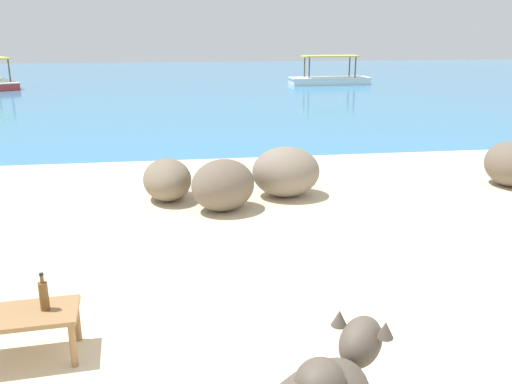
{
  "coord_description": "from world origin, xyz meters",
  "views": [
    {
      "loc": [
        -1.12,
        -3.2,
        2.43
      ],
      "look_at": [
        -0.2,
        3.0,
        0.55
      ],
      "focal_mm": 38.1,
      "sensor_mm": 36.0,
      "label": 1
    }
  ],
  "objects": [
    {
      "name": "shore_rock_small",
      "position": [
        4.09,
        4.45,
        0.39
      ],
      "size": [
        0.86,
        1.01,
        0.71
      ],
      "primitive_type": "ellipsoid",
      "rotation": [
        0.0,
        0.0,
        1.71
      ],
      "color": "#6B5B4C",
      "rests_on": "sand_beach"
    },
    {
      "name": "boat_white",
      "position": [
        5.88,
        21.28,
        0.29
      ],
      "size": [
        3.71,
        1.3,
        1.29
      ],
      "rotation": [
        0.0,
        0.0,
        0.04
      ],
      "color": "white",
      "rests_on": "water_surface"
    },
    {
      "name": "shore_rock_medium",
      "position": [
        0.45,
        4.43,
        0.41
      ],
      "size": [
        1.09,
        0.97,
        0.74
      ],
      "primitive_type": "ellipsoid",
      "rotation": [
        0.0,
        0.0,
        0.1
      ],
      "color": "gray",
      "rests_on": "sand_beach"
    },
    {
      "name": "bottle",
      "position": [
        -2.14,
        0.62,
        0.54
      ],
      "size": [
        0.07,
        0.07,
        0.3
      ],
      "color": "brown",
      "rests_on": "low_bench_table"
    },
    {
      "name": "water_surface",
      "position": [
        0.0,
        22.0,
        0.0
      ],
      "size": [
        60.0,
        36.0,
        0.03
      ],
      "primitive_type": "cube",
      "color": "teal",
      "rests_on": "ground"
    },
    {
      "name": "shore_rock_large",
      "position": [
        -1.29,
        4.51,
        0.34
      ],
      "size": [
        0.76,
        1.03,
        0.6
      ],
      "primitive_type": "ellipsoid",
      "rotation": [
        0.0,
        0.0,
        1.64
      ],
      "color": "#756651",
      "rests_on": "sand_beach"
    },
    {
      "name": "low_bench_table",
      "position": [
        -2.29,
        0.59,
        0.36
      ],
      "size": [
        0.79,
        0.5,
        0.39
      ],
      "rotation": [
        0.0,
        0.0,
        0.08
      ],
      "color": "olive",
      "rests_on": "sand_beach"
    },
    {
      "name": "shore_rock_flat",
      "position": [
        -0.53,
        3.9,
        0.4
      ],
      "size": [
        1.18,
        1.13,
        0.71
      ],
      "primitive_type": "ellipsoid",
      "rotation": [
        0.0,
        0.0,
        0.56
      ],
      "color": "#6B5B4C",
      "rests_on": "sand_beach"
    },
    {
      "name": "sand_beach",
      "position": [
        0.0,
        0.0,
        0.02
      ],
      "size": [
        18.0,
        14.0,
        0.04
      ],
      "primitive_type": "cube",
      "color": "beige",
      "rests_on": "ground"
    }
  ]
}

